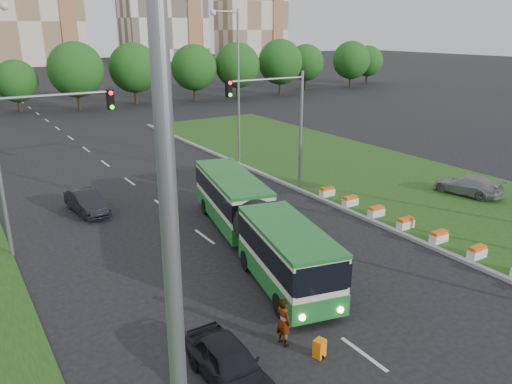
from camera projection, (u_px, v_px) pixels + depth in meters
ground at (320, 266)px, 23.41m from camera, size 360.00×360.00×0.00m
grass_median at (388, 180)px, 36.44m from camera, size 14.00×60.00×0.15m
median_kerb at (313, 196)px, 32.88m from camera, size 0.30×60.00×0.18m
lane_markings at (121, 175)px, 37.90m from camera, size 0.20×100.00×0.01m
flower_planters at (422, 230)px, 26.46m from camera, size 1.10×15.90×0.60m
traffic_mast_median at (281, 114)px, 32.19m from camera, size 5.76×0.32×8.00m
traffic_mast_left at (33, 145)px, 23.65m from camera, size 5.76×0.32×8.00m
street_lamps at (169, 115)px, 28.01m from camera, size 36.00×60.00×12.00m
tree_line at (129, 73)px, 71.16m from camera, size 120.00×8.00×9.00m
midrise_east at (251, 1)px, 183.24m from camera, size 24.00×14.00×40.00m
articulated_bus at (251, 221)px, 24.68m from camera, size 2.35×15.08×2.48m
car_left_near at (229, 364)px, 15.53m from camera, size 1.67×4.02×1.36m
car_left_far at (87, 202)px, 29.96m from camera, size 1.85×4.22×1.35m
car_median at (468, 185)px, 32.83m from camera, size 2.57×4.63×1.27m
pedestrian at (283, 322)px, 17.35m from camera, size 0.48×0.69×1.80m
shopping_trolley at (319, 348)px, 16.85m from camera, size 0.38×0.40×0.65m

